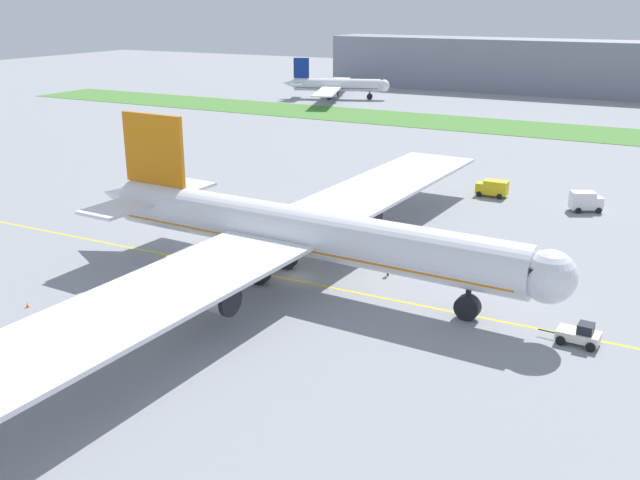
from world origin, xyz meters
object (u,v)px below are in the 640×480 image
at_px(airliner_foreground, 295,231).
at_px(traffic_cone_starboard_wing, 27,305).
at_px(ground_crew_wingwalker_port, 388,268).
at_px(service_truck_fuel_bowser, 585,201).
at_px(ground_crew_marshaller_front, 178,276).
at_px(pushback_tug, 580,334).
at_px(service_truck_catering_van, 492,188).
at_px(parked_airliner_far_left, 336,85).

distance_m(airliner_foreground, traffic_cone_starboard_wing, 29.66).
bearing_deg(ground_crew_wingwalker_port, service_truck_fuel_bowser, 67.50).
bearing_deg(ground_crew_marshaller_front, service_truck_fuel_bowser, 55.61).
relative_size(pushback_tug, service_truck_catering_van, 1.12).
height_order(airliner_foreground, service_truck_catering_van, airliner_foreground).
bearing_deg(parked_airliner_far_left, service_truck_catering_van, -51.57).
xyz_separation_m(airliner_foreground, service_truck_fuel_bowser, (25.05, 45.65, -4.35)).
bearing_deg(traffic_cone_starboard_wing, pushback_tug, 19.03).
relative_size(airliner_foreground, service_truck_fuel_bowser, 19.01).
bearing_deg(service_truck_catering_van, ground_crew_marshaller_front, -111.28).
bearing_deg(ground_crew_wingwalker_port, parked_airliner_far_left, 118.80).
relative_size(traffic_cone_starboard_wing, parked_airliner_far_left, 0.01).
relative_size(airliner_foreground, traffic_cone_starboard_wing, 170.39).
xyz_separation_m(ground_crew_wingwalker_port, service_truck_catering_van, (1.37, 41.18, 0.53)).
relative_size(ground_crew_marshaller_front, service_truck_fuel_bowser, 0.32).
height_order(traffic_cone_starboard_wing, service_truck_fuel_bowser, service_truck_fuel_bowser).
height_order(airliner_foreground, service_truck_fuel_bowser, airliner_foreground).
bearing_deg(pushback_tug, service_truck_catering_van, 113.52).
distance_m(airliner_foreground, pushback_tug, 32.01).
height_order(ground_crew_wingwalker_port, parked_airliner_far_left, parked_airliner_far_left).
bearing_deg(service_truck_fuel_bowser, parked_airliner_far_left, 132.80).
xyz_separation_m(pushback_tug, ground_crew_wingwalker_port, (-22.77, 7.99, -0.03)).
height_order(ground_crew_marshaller_front, service_truck_fuel_bowser, service_truck_fuel_bowser).
xyz_separation_m(ground_crew_wingwalker_port, ground_crew_marshaller_front, (-20.03, -13.77, 0.06)).
height_order(airliner_foreground, pushback_tug, airliner_foreground).
distance_m(ground_crew_wingwalker_port, traffic_cone_starboard_wing, 39.96).
bearing_deg(parked_airliner_far_left, ground_crew_wingwalker_port, -61.20).
xyz_separation_m(ground_crew_wingwalker_port, parked_airliner_far_left, (-76.80, 139.70, 3.45)).
bearing_deg(airliner_foreground, parked_airliner_far_left, 114.95).
relative_size(pushback_tug, traffic_cone_starboard_wing, 9.86).
height_order(traffic_cone_starboard_wing, service_truck_catering_van, service_truck_catering_van).
relative_size(ground_crew_marshaller_front, parked_airliner_far_left, 0.03).
bearing_deg(traffic_cone_starboard_wing, ground_crew_wingwalker_port, 41.05).
bearing_deg(airliner_foreground, service_truck_catering_van, 77.93).
bearing_deg(ground_crew_wingwalker_port, pushback_tug, -19.33).
distance_m(pushback_tug, ground_crew_wingwalker_port, 24.13).
bearing_deg(airliner_foreground, ground_crew_marshaller_front, -146.81).
height_order(ground_crew_wingwalker_port, service_truck_catering_van, service_truck_catering_van).
relative_size(pushback_tug, ground_crew_marshaller_front, 3.41).
bearing_deg(traffic_cone_starboard_wing, service_truck_catering_van, 64.95).
bearing_deg(ground_crew_marshaller_front, traffic_cone_starboard_wing, -129.02).
relative_size(ground_crew_marshaller_front, traffic_cone_starboard_wing, 2.89).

